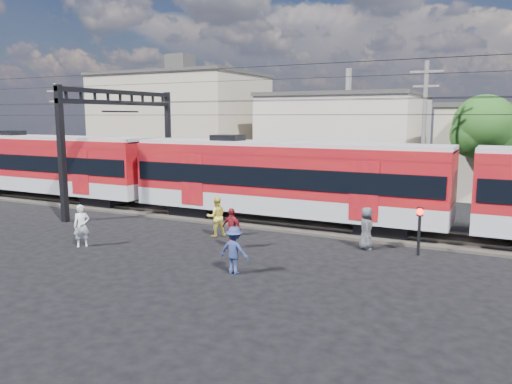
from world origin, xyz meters
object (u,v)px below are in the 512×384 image
commuter_train (287,178)px  pedestrian_a (82,226)px  pedestrian_c (234,250)px  crossing_signal (420,222)px

commuter_train → pedestrian_a: 9.96m
pedestrian_a → commuter_train: bearing=4.7°
pedestrian_a → pedestrian_c: (7.51, -0.31, -0.06)m
pedestrian_c → crossing_signal: 7.53m
commuter_train → crossing_signal: bearing=-22.4°
pedestrian_c → pedestrian_a: bearing=-0.9°
commuter_train → pedestrian_c: commuter_train is taller
pedestrian_a → pedestrian_c: pedestrian_a is taller
commuter_train → pedestrian_a: size_ratio=28.33×
commuter_train → pedestrian_c: size_ratio=30.27×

